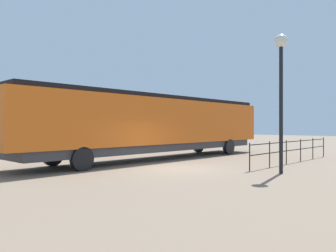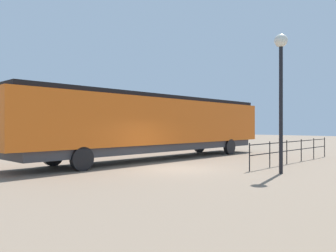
% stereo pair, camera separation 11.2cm
% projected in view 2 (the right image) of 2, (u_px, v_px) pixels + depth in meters
% --- Properties ---
extents(ground_plane, '(120.00, 120.00, 0.00)m').
position_uv_depth(ground_plane, '(176.00, 169.00, 15.67)').
color(ground_plane, '#84705B').
extents(locomotive, '(3.06, 18.90, 3.88)m').
position_uv_depth(locomotive, '(162.00, 123.00, 20.61)').
color(locomotive, orange).
rests_on(locomotive, ground_plane).
extents(lamp_post, '(0.56, 0.56, 5.98)m').
position_uv_depth(lamp_post, '(281.00, 71.00, 14.05)').
color(lamp_post, black).
rests_on(lamp_post, ground_plane).
extents(platform_fence, '(0.05, 9.82, 1.28)m').
position_uv_depth(platform_fence, '(294.00, 148.00, 18.28)').
color(platform_fence, black).
rests_on(platform_fence, ground_plane).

